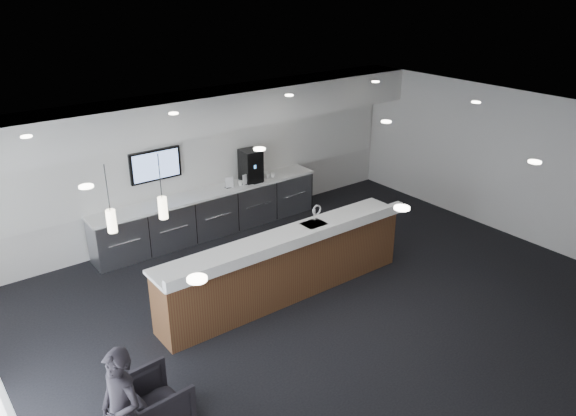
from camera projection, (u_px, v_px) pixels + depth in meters
ground at (323, 309)px, 9.24m from camera, size 10.00×10.00×0.00m
ceiling at (328, 132)px, 8.07m from camera, size 10.00×8.00×0.02m
back_wall at (199, 162)px, 11.58m from camera, size 10.00×0.02×3.00m
right_wall at (511, 164)px, 11.43m from camera, size 0.02×8.00×3.00m
soffit_bulkhead at (207, 111)px, 10.80m from camera, size 10.00×0.90×0.70m
alcove_panel at (199, 157)px, 11.52m from camera, size 9.80×0.06×1.40m
back_credenza at (210, 212)px, 11.72m from camera, size 5.06×0.66×0.95m
wall_tv at (155, 165)px, 10.90m from camera, size 1.05×0.08×0.62m
pendant_left at (154, 202)px, 7.61m from camera, size 0.12×0.12×0.30m
pendant_right at (104, 214)px, 7.22m from camera, size 0.12×0.12×0.30m
ceiling_can_lights at (328, 134)px, 8.08m from camera, size 7.00×5.00×0.02m
service_counter at (286, 265)px, 9.43m from camera, size 4.69×0.79×1.49m
coffee_machine at (251, 166)px, 12.00m from camera, size 0.42×0.53×0.69m
info_sign_left at (229, 183)px, 11.68m from camera, size 0.17×0.06×0.23m
info_sign_right at (246, 179)px, 11.86m from camera, size 0.17×0.06×0.23m
armchair at (154, 405)px, 6.72m from camera, size 0.82×0.80×0.70m
lounge_guest at (123, 414)px, 5.98m from camera, size 0.53×0.66×1.58m
cup_0 at (273, 175)px, 12.31m from camera, size 0.11×0.11×0.10m
cup_1 at (267, 176)px, 12.23m from camera, size 0.15×0.15×0.10m
cup_2 at (262, 178)px, 12.15m from camera, size 0.13×0.13×0.10m
cup_3 at (257, 179)px, 12.08m from camera, size 0.14×0.14×0.10m
cup_4 at (251, 180)px, 12.00m from camera, size 0.15×0.15×0.10m
cup_5 at (246, 182)px, 11.92m from camera, size 0.12×0.12×0.10m
cup_6 at (240, 183)px, 11.84m from camera, size 0.15×0.15×0.10m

